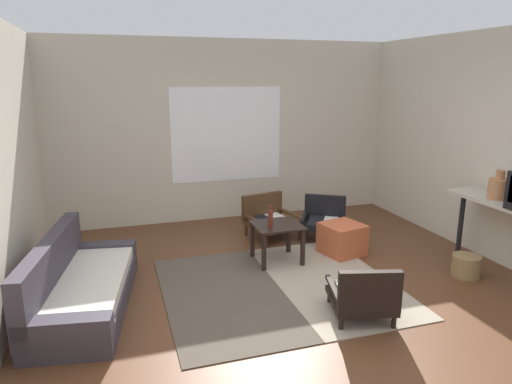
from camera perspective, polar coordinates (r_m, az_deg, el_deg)
The scene contains 13 objects.
ground_plane at distance 4.59m, azimuth 6.03°, elevation -13.79°, with size 7.80×7.80×0.00m, color #56331E.
far_wall_with_window at distance 7.00m, azimuth -3.80°, elevation 7.60°, with size 5.60×0.13×2.70m.
side_wall_right at distance 5.94m, azimuth 29.44°, elevation 4.66°, with size 0.12×6.60×2.70m, color beige.
area_rug at distance 4.89m, azimuth 2.92°, elevation -11.81°, with size 2.38×2.18×0.01m.
couch at distance 4.71m, azimuth -21.21°, elevation -11.04°, with size 1.02×1.93×0.70m.
coffee_table at distance 5.41m, azimuth 2.65°, elevation -5.09°, with size 0.56×0.52×0.47m.
armchair_by_window at distance 6.31m, azimuth 1.69°, elevation -3.23°, with size 0.75×0.73×0.56m.
armchair_striped_foreground at distance 4.31m, azimuth 13.29°, elevation -12.53°, with size 0.68×0.70×0.55m.
armchair_corner at distance 6.32m, azimuth 8.47°, elevation -3.35°, with size 0.76×0.75×0.55m.
ottoman_orange at distance 5.78m, azimuth 10.73°, elevation -5.81°, with size 0.46×0.46×0.39m, color #BC5633.
clay_vase at distance 5.64m, azimuth 28.12°, elevation 0.46°, with size 0.22×0.22×0.32m.
glass_bottle at distance 5.22m, azimuth 1.84°, elevation -3.34°, with size 0.06×0.06×0.26m.
wicker_basket at distance 5.61m, azimuth 24.81°, elevation -8.39°, with size 0.30×0.30×0.24m, color olive.
Camera 1 is at (-1.67, -3.70, 2.14)m, focal length 31.95 mm.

